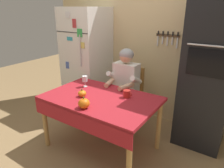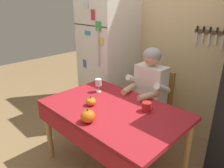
{
  "view_description": "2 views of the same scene",
  "coord_description": "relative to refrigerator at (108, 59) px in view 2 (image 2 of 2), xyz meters",
  "views": [
    {
      "loc": [
        1.43,
        -1.78,
        1.79
      ],
      "look_at": [
        0.1,
        0.2,
        0.9
      ],
      "focal_mm": 33.16,
      "sensor_mm": 36.0,
      "label": 1
    },
    {
      "loc": [
        1.32,
        -1.25,
        1.74
      ],
      "look_at": [
        -0.09,
        0.17,
        0.95
      ],
      "focal_mm": 34.36,
      "sensor_mm": 36.0,
      "label": 2
    }
  ],
  "objects": [
    {
      "name": "dining_table",
      "position": [
        0.95,
        -0.88,
        -0.24
      ],
      "size": [
        1.4,
        0.9,
        0.74
      ],
      "color": "tan",
      "rests_on": "ground"
    },
    {
      "name": "pumpkin_large",
      "position": [
        0.75,
        -0.98,
        -0.12
      ],
      "size": [
        0.1,
        0.1,
        0.1
      ],
      "color": "orange",
      "rests_on": "dining_table"
    },
    {
      "name": "seated_person",
      "position": [
        0.94,
        -0.28,
        -0.16
      ],
      "size": [
        0.47,
        0.55,
        1.25
      ],
      "color": "#38384C",
      "rests_on": "ground"
    },
    {
      "name": "wine_glass",
      "position": [
        0.55,
        -0.7,
        -0.05
      ],
      "size": [
        0.07,
        0.07,
        0.16
      ],
      "color": "white",
      "rests_on": "dining_table"
    },
    {
      "name": "back_wall_assembly",
      "position": [
        1.0,
        0.39,
        0.4
      ],
      "size": [
        3.7,
        0.13,
        2.6
      ],
      "color": "#D1B784",
      "rests_on": "ground"
    },
    {
      "name": "coffee_mug",
      "position": [
        1.22,
        -0.68,
        -0.11
      ],
      "size": [
        0.12,
        0.09,
        0.09
      ],
      "color": "#B2231E",
      "rests_on": "dining_table"
    },
    {
      "name": "pumpkin_medium",
      "position": [
        0.98,
        -1.2,
        -0.1
      ],
      "size": [
        0.13,
        0.13,
        0.14
      ],
      "color": "orange",
      "rests_on": "dining_table"
    },
    {
      "name": "refrigerator",
      "position": [
        0.0,
        0.0,
        0.0
      ],
      "size": [
        0.68,
        0.71,
        1.8
      ],
      "color": "white",
      "rests_on": "ground"
    },
    {
      "name": "chair_behind_person",
      "position": [
        0.94,
        -0.09,
        -0.39
      ],
      "size": [
        0.4,
        0.4,
        0.93
      ],
      "color": "#9E6B33",
      "rests_on": "ground"
    }
  ]
}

